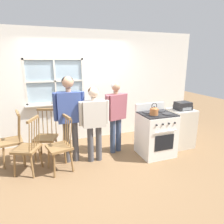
{
  "coord_description": "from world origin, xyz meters",
  "views": [
    {
      "loc": [
        -0.92,
        -3.49,
        2.01
      ],
      "look_at": [
        0.4,
        0.1,
        1.0
      ],
      "focal_mm": 32.0,
      "sensor_mm": 36.0,
      "label": 1
    }
  ],
  "objects_px": {
    "chair_center_cluster": "(46,137)",
    "person_adult_right": "(116,112)",
    "kettle": "(154,111)",
    "side_counter": "(180,128)",
    "stove": "(156,134)",
    "person_elderly_left": "(69,111)",
    "chair_near_wall": "(28,149)",
    "person_teen_center": "(94,118)",
    "chair_by_window": "(60,147)",
    "potted_plant": "(57,100)",
    "chair_near_stove": "(12,141)",
    "stereo": "(183,106)"
  },
  "relations": [
    {
      "from": "kettle",
      "to": "side_counter",
      "type": "relative_size",
      "value": 0.27
    },
    {
      "from": "person_elderly_left",
      "to": "stove",
      "type": "height_order",
      "value": "person_elderly_left"
    },
    {
      "from": "chair_center_cluster",
      "to": "person_adult_right",
      "type": "bearing_deg",
      "value": 13.1
    },
    {
      "from": "chair_near_stove",
      "to": "side_counter",
      "type": "xyz_separation_m",
      "value": [
        3.61,
        -0.49,
        -0.02
      ]
    },
    {
      "from": "chair_center_cluster",
      "to": "chair_near_wall",
      "type": "bearing_deg",
      "value": -105.88
    },
    {
      "from": "person_teen_center",
      "to": "stereo",
      "type": "xyz_separation_m",
      "value": [
        2.07,
        -0.03,
        0.07
      ]
    },
    {
      "from": "chair_near_wall",
      "to": "kettle",
      "type": "bearing_deg",
      "value": 108.33
    },
    {
      "from": "person_teen_center",
      "to": "stereo",
      "type": "distance_m",
      "value": 2.07
    },
    {
      "from": "person_elderly_left",
      "to": "chair_near_stove",
      "type": "bearing_deg",
      "value": 165.25
    },
    {
      "from": "person_elderly_left",
      "to": "side_counter",
      "type": "relative_size",
      "value": 1.9
    },
    {
      "from": "person_teen_center",
      "to": "kettle",
      "type": "xyz_separation_m",
      "value": [
        1.15,
        -0.3,
        0.11
      ]
    },
    {
      "from": "chair_near_wall",
      "to": "kettle",
      "type": "distance_m",
      "value": 2.47
    },
    {
      "from": "chair_center_cluster",
      "to": "stereo",
      "type": "bearing_deg",
      "value": 11.75
    },
    {
      "from": "stove",
      "to": "potted_plant",
      "type": "distance_m",
      "value": 2.4
    },
    {
      "from": "chair_by_window",
      "to": "person_elderly_left",
      "type": "xyz_separation_m",
      "value": [
        0.24,
        0.27,
        0.59
      ]
    },
    {
      "from": "chair_by_window",
      "to": "side_counter",
      "type": "xyz_separation_m",
      "value": [
        2.76,
        0.12,
        -0.02
      ]
    },
    {
      "from": "chair_by_window",
      "to": "chair_near_wall",
      "type": "xyz_separation_m",
      "value": [
        -0.55,
        0.12,
        0.0
      ]
    },
    {
      "from": "person_adult_right",
      "to": "stove",
      "type": "bearing_deg",
      "value": -43.68
    },
    {
      "from": "stove",
      "to": "kettle",
      "type": "bearing_deg",
      "value": -140.04
    },
    {
      "from": "person_adult_right",
      "to": "stereo",
      "type": "relative_size",
      "value": 4.56
    },
    {
      "from": "chair_near_wall",
      "to": "stereo",
      "type": "bearing_deg",
      "value": 114.93
    },
    {
      "from": "stove",
      "to": "chair_near_stove",
      "type": "bearing_deg",
      "value": 167.18
    },
    {
      "from": "kettle",
      "to": "chair_by_window",
      "type": "bearing_deg",
      "value": 174.68
    },
    {
      "from": "chair_center_cluster",
      "to": "stove",
      "type": "distance_m",
      "value": 2.3
    },
    {
      "from": "chair_by_window",
      "to": "person_adult_right",
      "type": "height_order",
      "value": "person_adult_right"
    },
    {
      "from": "stove",
      "to": "person_elderly_left",
      "type": "bearing_deg",
      "value": 169.91
    },
    {
      "from": "chair_near_wall",
      "to": "potted_plant",
      "type": "xyz_separation_m",
      "value": [
        0.65,
        1.2,
        0.61
      ]
    },
    {
      "from": "chair_center_cluster",
      "to": "person_adult_right",
      "type": "xyz_separation_m",
      "value": [
        1.46,
        -0.19,
        0.46
      ]
    },
    {
      "from": "person_adult_right",
      "to": "side_counter",
      "type": "height_order",
      "value": "person_adult_right"
    },
    {
      "from": "person_elderly_left",
      "to": "potted_plant",
      "type": "height_order",
      "value": "person_elderly_left"
    },
    {
      "from": "person_teen_center",
      "to": "kettle",
      "type": "distance_m",
      "value": 1.19
    },
    {
      "from": "chair_near_wall",
      "to": "chair_near_stove",
      "type": "relative_size",
      "value": 1.0
    },
    {
      "from": "chair_near_stove",
      "to": "chair_by_window",
      "type": "bearing_deg",
      "value": 45.31
    },
    {
      "from": "chair_center_cluster",
      "to": "chair_by_window",
      "type": "bearing_deg",
      "value": -47.48
    },
    {
      "from": "kettle",
      "to": "side_counter",
      "type": "xyz_separation_m",
      "value": [
        0.92,
        0.29,
        -0.57
      ]
    },
    {
      "from": "stereo",
      "to": "stove",
      "type": "bearing_deg",
      "value": -169.71
    },
    {
      "from": "chair_by_window",
      "to": "potted_plant",
      "type": "relative_size",
      "value": 3.62
    },
    {
      "from": "person_teen_center",
      "to": "stereo",
      "type": "height_order",
      "value": "person_teen_center"
    },
    {
      "from": "chair_near_wall",
      "to": "person_adult_right",
      "type": "distance_m",
      "value": 1.86
    },
    {
      "from": "person_adult_right",
      "to": "potted_plant",
      "type": "xyz_separation_m",
      "value": [
        -1.13,
        0.95,
        0.15
      ]
    },
    {
      "from": "chair_near_stove",
      "to": "stove",
      "type": "height_order",
      "value": "stove"
    },
    {
      "from": "chair_center_cluster",
      "to": "stove",
      "type": "height_order",
      "value": "stove"
    },
    {
      "from": "chair_center_cluster",
      "to": "person_elderly_left",
      "type": "relative_size",
      "value": 0.61
    },
    {
      "from": "person_teen_center",
      "to": "kettle",
      "type": "height_order",
      "value": "person_teen_center"
    },
    {
      "from": "person_teen_center",
      "to": "stereo",
      "type": "bearing_deg",
      "value": 3.0
    },
    {
      "from": "chair_by_window",
      "to": "person_teen_center",
      "type": "height_order",
      "value": "person_teen_center"
    },
    {
      "from": "person_elderly_left",
      "to": "potted_plant",
      "type": "bearing_deg",
      "value": 99.73
    },
    {
      "from": "person_adult_right",
      "to": "chair_near_stove",
      "type": "bearing_deg",
      "value": 158.28
    },
    {
      "from": "person_elderly_left",
      "to": "kettle",
      "type": "relative_size",
      "value": 6.93
    },
    {
      "from": "chair_center_cluster",
      "to": "chair_near_stove",
      "type": "xyz_separation_m",
      "value": [
        -0.63,
        0.04,
        0.0
      ]
    }
  ]
}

